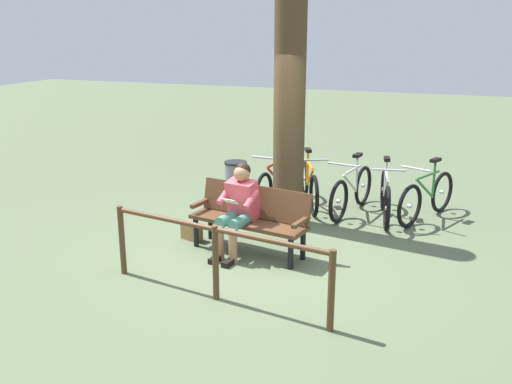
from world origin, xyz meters
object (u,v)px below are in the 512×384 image
Objects in this scene: bicycle_green at (352,191)px; bicycle_silver at (276,183)px; handbag at (192,231)px; bicycle_red at (385,196)px; person_reading at (239,205)px; tree_trunk at (290,90)px; bicycle_black at (427,197)px; bicycle_purple at (309,185)px; litter_bin at (236,188)px; bench at (251,214)px.

bicycle_green is 1.28m from bicycle_silver.
bicycle_silver is (-0.57, -1.98, 0.24)m from handbag.
bicycle_red is at bearing 91.25° from bicycle_green.
person_reading is at bearing 164.17° from handbag.
tree_trunk reaches higher than bicycle_silver.
person_reading reaches higher than bicycle_black.
bicycle_purple is at bearing -118.46° from handbag.
tree_trunk reaches higher than bicycle_red.
bicycle_silver is (-0.40, -0.76, -0.07)m from litter_bin.
handbag is at bearing -12.62° from bicycle_silver.
bicycle_green is 1.07× the size of bicycle_purple.
bicycle_silver is (0.24, -2.21, -0.31)m from person_reading.
litter_bin is at bearing -49.48° from bench.
tree_trunk is 1.87m from bicycle_purple.
bicycle_red is (-1.34, -0.71, -1.64)m from tree_trunk.
bicycle_black is 2.42m from bicycle_silver.
bicycle_red is at bearing -116.88° from person_reading.
bicycle_black is at bearing 65.42° from bicycle_purple.
person_reading reaches higher than bicycle_green.
bicycle_black and bicycle_green have the same top height.
person_reading is at bearing 61.96° from bench.
tree_trunk is 2.23m from bicycle_red.
litter_bin is (0.88, -0.07, -1.56)m from tree_trunk.
tree_trunk is 2.40× the size of bicycle_green.
person_reading reaches higher than bench.
bench is 1.00× the size of bicycle_green.
person_reading is 0.77× the size of bicycle_purple.
bicycle_purple is at bearing -66.83° from bicycle_black.
bicycle_green and bicycle_purple have the same top height.
bicycle_black is (-1.94, -0.90, -1.64)m from tree_trunk.
tree_trunk reaches higher than bicycle_purple.
bicycle_silver is at bearing -60.23° from tree_trunk.
bicycle_red is (-1.58, -2.09, -0.31)m from person_reading.
bench is 2.10m from bicycle_silver.
bicycle_green is (1.14, 0.10, 0.00)m from bicycle_black.
bicycle_red is 1.00× the size of bicycle_green.
tree_trunk is 2.57× the size of bicycle_purple.
litter_bin is at bearing -4.34° from tree_trunk.
person_reading reaches higher than bicycle_purple.
bicycle_red is 1.07× the size of bicycle_purple.
tree_trunk is at bearing -89.39° from person_reading.
person_reading is 2.43m from bicycle_green.
litter_bin is (0.65, -1.44, -0.23)m from person_reading.
bicycle_purple reaches higher than handbag.
bicycle_black is at bearing -123.49° from person_reading.
tree_trunk is 1.79m from litter_bin.
person_reading reaches higher than handbag.
litter_bin is 1.84m from bicycle_green.
bicycle_purple is (1.27, -0.20, 0.00)m from bicycle_red.
bicycle_silver reaches higher than litter_bin.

